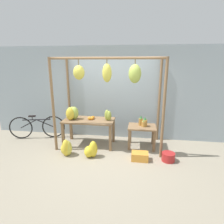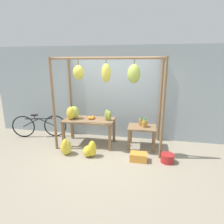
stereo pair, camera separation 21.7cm
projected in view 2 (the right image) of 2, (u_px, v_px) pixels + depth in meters
The scene contains 14 objects.
ground_plane at pixel (104, 156), 4.79m from camera, with size 20.00×20.00×0.00m, color gray.
shop_wall_back at pixel (114, 93), 5.74m from camera, with size 8.00×0.08×2.80m.
stall_awning at pixel (109, 84), 4.67m from camera, with size 2.86×1.28×2.45m.
display_table_main at pixel (89, 123), 5.34m from camera, with size 1.43×0.72×0.76m.
display_table_side at pixel (142, 131), 5.16m from camera, with size 0.76×0.59×0.62m.
banana_pile_on_table at pixel (72, 113), 5.31m from camera, with size 0.41×0.37×0.36m.
orange_pile at pixel (92, 118), 5.31m from camera, with size 0.17×0.21×0.10m.
pineapple_cluster at pixel (143, 122), 5.11m from camera, with size 0.23×0.22×0.29m.
banana_pile_ground_left at pixel (66, 147), 4.84m from camera, with size 0.38×0.36×0.44m.
banana_pile_ground_right at pixel (90, 150), 4.73m from camera, with size 0.36×0.29×0.43m.
fruit_crate_white at pixel (138, 157), 4.55m from camera, with size 0.41×0.27×0.20m.
blue_bucket at pixel (167, 158), 4.47m from camera, with size 0.31×0.31×0.21m.
parked_bicycle at pixel (39, 126), 5.95m from camera, with size 1.65×0.45×0.74m.
papaya_pile at pixel (108, 115), 5.18m from camera, with size 0.24×0.20×0.30m.
Camera 2 is at (1.02, -4.21, 2.33)m, focal length 30.00 mm.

